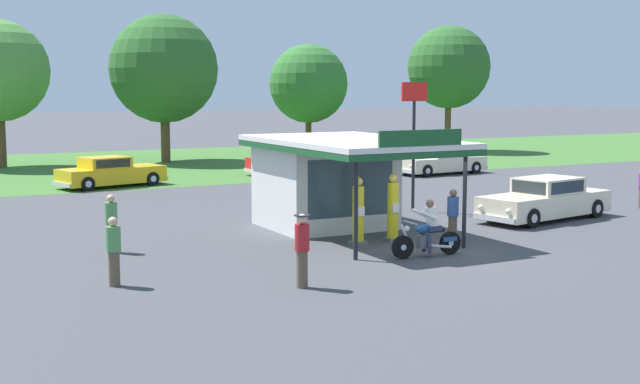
# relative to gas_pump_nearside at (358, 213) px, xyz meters

# --- Properties ---
(ground_plane) EXTENTS (300.00, 300.00, 0.00)m
(ground_plane) POSITION_rel_gas_pump_nearside_xyz_m (1.20, -1.86, -0.92)
(ground_plane) COLOR #424247
(grass_verge_strip) EXTENTS (120.00, 24.00, 0.01)m
(grass_verge_strip) POSITION_rel_gas_pump_nearside_xyz_m (1.20, 28.14, -0.91)
(grass_verge_strip) COLOR #3D6B2D
(grass_verge_strip) RESTS_ON ground
(service_station_kiosk) EXTENTS (4.51, 7.58, 3.47)m
(service_station_kiosk) POSITION_rel_gas_pump_nearside_xyz_m (0.60, 2.80, 0.85)
(service_station_kiosk) COLOR silver
(service_station_kiosk) RESTS_ON ground
(gas_pump_nearside) EXTENTS (0.44, 0.44, 2.00)m
(gas_pump_nearside) POSITION_rel_gas_pump_nearside_xyz_m (0.00, 0.00, 0.00)
(gas_pump_nearside) COLOR slate
(gas_pump_nearside) RESTS_ON ground
(gas_pump_offside) EXTENTS (0.44, 0.44, 2.04)m
(gas_pump_offside) POSITION_rel_gas_pump_nearside_xyz_m (1.21, 0.00, 0.02)
(gas_pump_offside) COLOR slate
(gas_pump_offside) RESTS_ON ground
(motorcycle_with_rider) EXTENTS (2.16, 0.70, 1.58)m
(motorcycle_with_rider) POSITION_rel_gas_pump_nearside_xyz_m (0.79, -2.45, -0.26)
(motorcycle_with_rider) COLOR black
(motorcycle_with_rider) RESTS_ON ground
(featured_classic_sedan) EXTENTS (5.71, 2.76, 1.48)m
(featured_classic_sedan) POSITION_rel_gas_pump_nearside_xyz_m (8.17, 0.97, -0.24)
(featured_classic_sedan) COLOR beige
(featured_classic_sedan) RESTS_ON ground
(parked_car_back_row_right) EXTENTS (5.34, 2.30, 1.43)m
(parked_car_back_row_right) POSITION_rel_gas_pump_nearside_xyz_m (14.22, 15.51, -0.26)
(parked_car_back_row_right) COLOR beige
(parked_car_back_row_right) RESTS_ON ground
(parked_car_back_row_far_left) EXTENTS (5.32, 2.99, 1.42)m
(parked_car_back_row_far_left) POSITION_rel_gas_pump_nearside_xyz_m (-3.05, 17.83, -0.26)
(parked_car_back_row_far_left) COLOR gold
(parked_car_back_row_far_left) RESTS_ON ground
(parked_car_second_row_spare) EXTENTS (5.23, 1.93, 1.51)m
(parked_car_second_row_spare) POSITION_rel_gas_pump_nearside_xyz_m (6.97, 18.83, -0.22)
(parked_car_second_row_spare) COLOR red
(parked_car_second_row_spare) RESTS_ON ground
(bystander_strolling_foreground) EXTENTS (0.34, 0.34, 1.62)m
(bystander_strolling_foreground) POSITION_rel_gas_pump_nearside_xyz_m (2.55, -1.19, -0.07)
(bystander_strolling_foreground) COLOR brown
(bystander_strolling_foreground) RESTS_ON ground
(bystander_standing_back_lot) EXTENTS (0.34, 0.34, 1.63)m
(bystander_standing_back_lot) POSITION_rel_gas_pump_nearside_xyz_m (-7.67, -1.90, -0.06)
(bystander_standing_back_lot) COLOR brown
(bystander_standing_back_lot) RESTS_ON ground
(bystander_chatting_near_pumps) EXTENTS (0.34, 0.34, 1.64)m
(bystander_chatting_near_pumps) POSITION_rel_gas_pump_nearside_xyz_m (-6.76, 2.12, -0.05)
(bystander_chatting_near_pumps) COLOR brown
(bystander_chatting_near_pumps) RESTS_ON ground
(bystander_leaning_by_kiosk) EXTENTS (0.38, 0.38, 1.73)m
(bystander_leaning_by_kiosk) POSITION_rel_gas_pump_nearside_xyz_m (-3.87, -4.07, 0.01)
(bystander_leaning_by_kiosk) COLOR brown
(bystander_leaning_by_kiosk) RESTS_ON ground
(tree_oak_distant_spare) EXTENTS (6.71, 6.71, 9.16)m
(tree_oak_distant_spare) POSITION_rel_gas_pump_nearside_xyz_m (3.38, 29.62, 4.68)
(tree_oak_distant_spare) COLOR brown
(tree_oak_distant_spare) RESTS_ON ground
(tree_oak_right) EXTENTS (5.72, 5.72, 7.81)m
(tree_oak_right) POSITION_rel_gas_pump_nearside_xyz_m (15.08, 33.10, 4.02)
(tree_oak_right) COLOR brown
(tree_oak_right) RESTS_ON ground
(tree_oak_far_left) EXTENTS (6.01, 6.01, 9.15)m
(tree_oak_far_left) POSITION_rel_gas_pump_nearside_xyz_m (24.24, 28.57, 5.14)
(tree_oak_far_left) COLOR brown
(tree_oak_far_left) RESTS_ON ground
(roadside_pole_sign) EXTENTS (1.10, 0.12, 4.81)m
(roadside_pole_sign) POSITION_rel_gas_pump_nearside_xyz_m (5.14, 4.75, 2.37)
(roadside_pole_sign) COLOR black
(roadside_pole_sign) RESTS_ON ground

